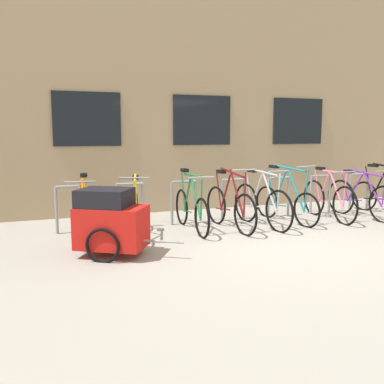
{
  "coord_description": "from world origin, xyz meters",
  "views": [
    {
      "loc": [
        -3.39,
        -5.34,
        1.67
      ],
      "look_at": [
        -0.82,
        1.6,
        0.63
      ],
      "focal_mm": 39.72,
      "sensor_mm": 36.0,
      "label": 1
    }
  ],
  "objects_px": {
    "bicycle_maroon": "(230,207)",
    "bicycle_orange": "(84,216)",
    "bicycle_green": "(191,209)",
    "bicycle_yellow": "(136,215)",
    "bicycle_silver": "(262,204)",
    "bicycle_purple": "(361,198)",
    "bike_trailer": "(111,221)",
    "bicycle_teal": "(286,202)",
    "bicycle_pink": "(329,199)"
  },
  "relations": [
    {
      "from": "bicycle_orange",
      "to": "bike_trailer",
      "type": "relative_size",
      "value": 1.17
    },
    {
      "from": "bicycle_green",
      "to": "bike_trailer",
      "type": "distance_m",
      "value": 1.87
    },
    {
      "from": "bicycle_yellow",
      "to": "bicycle_purple",
      "type": "xyz_separation_m",
      "value": [
        4.53,
        0.02,
        0.02
      ]
    },
    {
      "from": "bicycle_green",
      "to": "bicycle_yellow",
      "type": "relative_size",
      "value": 1.05
    },
    {
      "from": "bicycle_orange",
      "to": "bicycle_teal",
      "type": "bearing_deg",
      "value": 0.68
    },
    {
      "from": "bicycle_silver",
      "to": "bicycle_maroon",
      "type": "bearing_deg",
      "value": 179.23
    },
    {
      "from": "bicycle_green",
      "to": "bicycle_silver",
      "type": "distance_m",
      "value": 1.3
    },
    {
      "from": "bicycle_silver",
      "to": "bicycle_orange",
      "type": "relative_size",
      "value": 1.06
    },
    {
      "from": "bicycle_maroon",
      "to": "bicycle_purple",
      "type": "height_order",
      "value": "bicycle_maroon"
    },
    {
      "from": "bicycle_yellow",
      "to": "bicycle_pink",
      "type": "xyz_separation_m",
      "value": [
        3.83,
        0.12,
        0.02
      ]
    },
    {
      "from": "bicycle_orange",
      "to": "bicycle_purple",
      "type": "height_order",
      "value": "bicycle_orange"
    },
    {
      "from": "bicycle_purple",
      "to": "bicycle_orange",
      "type": "bearing_deg",
      "value": 178.43
    },
    {
      "from": "bicycle_maroon",
      "to": "bicycle_pink",
      "type": "bearing_deg",
      "value": 2.41
    },
    {
      "from": "bicycle_maroon",
      "to": "bicycle_orange",
      "type": "relative_size",
      "value": 1.06
    },
    {
      "from": "bicycle_orange",
      "to": "bicycle_purple",
      "type": "distance_m",
      "value": 5.32
    },
    {
      "from": "bicycle_orange",
      "to": "bicycle_yellow",
      "type": "bearing_deg",
      "value": -11.68
    },
    {
      "from": "bicycle_green",
      "to": "bicycle_silver",
      "type": "height_order",
      "value": "bicycle_silver"
    },
    {
      "from": "bicycle_silver",
      "to": "bicycle_pink",
      "type": "xyz_separation_m",
      "value": [
        1.53,
        0.1,
        -0.01
      ]
    },
    {
      "from": "bicycle_yellow",
      "to": "bike_trailer",
      "type": "height_order",
      "value": "bicycle_yellow"
    },
    {
      "from": "bicycle_green",
      "to": "bicycle_yellow",
      "type": "distance_m",
      "value": 1.02
    },
    {
      "from": "bicycle_yellow",
      "to": "bicycle_pink",
      "type": "bearing_deg",
      "value": 1.83
    },
    {
      "from": "bicycle_teal",
      "to": "bicycle_pink",
      "type": "distance_m",
      "value": 0.91
    },
    {
      "from": "bicycle_silver",
      "to": "bicycle_yellow",
      "type": "distance_m",
      "value": 2.3
    },
    {
      "from": "bicycle_yellow",
      "to": "bicycle_orange",
      "type": "height_order",
      "value": "bicycle_yellow"
    },
    {
      "from": "bicycle_silver",
      "to": "bicycle_teal",
      "type": "bearing_deg",
      "value": 16.49
    },
    {
      "from": "bicycle_green",
      "to": "bicycle_maroon",
      "type": "distance_m",
      "value": 0.68
    },
    {
      "from": "bicycle_silver",
      "to": "bicycle_pink",
      "type": "relative_size",
      "value": 1.0
    },
    {
      "from": "bicycle_pink",
      "to": "bicycle_maroon",
      "type": "relative_size",
      "value": 1.01
    },
    {
      "from": "bicycle_teal",
      "to": "bicycle_purple",
      "type": "bearing_deg",
      "value": -6.72
    },
    {
      "from": "bicycle_orange",
      "to": "bike_trailer",
      "type": "xyz_separation_m",
      "value": [
        0.25,
        -1.04,
        0.11
      ]
    },
    {
      "from": "bicycle_pink",
      "to": "bicycle_purple",
      "type": "relative_size",
      "value": 0.97
    },
    {
      "from": "bicycle_silver",
      "to": "bicycle_yellow",
      "type": "xyz_separation_m",
      "value": [
        -2.3,
        -0.02,
        -0.03
      ]
    },
    {
      "from": "bicycle_teal",
      "to": "bicycle_purple",
      "type": "height_order",
      "value": "bicycle_teal"
    },
    {
      "from": "bicycle_green",
      "to": "bicycle_teal",
      "type": "height_order",
      "value": "bicycle_teal"
    },
    {
      "from": "bicycle_yellow",
      "to": "bicycle_silver",
      "type": "bearing_deg",
      "value": 0.58
    },
    {
      "from": "bicycle_silver",
      "to": "bicycle_purple",
      "type": "distance_m",
      "value": 2.23
    },
    {
      "from": "bicycle_yellow",
      "to": "bike_trailer",
      "type": "bearing_deg",
      "value": -121.92
    },
    {
      "from": "bicycle_yellow",
      "to": "bicycle_purple",
      "type": "relative_size",
      "value": 0.93
    },
    {
      "from": "bicycle_silver",
      "to": "bicycle_pink",
      "type": "distance_m",
      "value": 1.53
    },
    {
      "from": "bicycle_teal",
      "to": "bike_trailer",
      "type": "relative_size",
      "value": 1.21
    },
    {
      "from": "bicycle_green",
      "to": "bicycle_orange",
      "type": "xyz_separation_m",
      "value": [
        -1.8,
        -0.01,
        -0.0
      ]
    },
    {
      "from": "bicycle_yellow",
      "to": "bike_trailer",
      "type": "distance_m",
      "value": 1.04
    },
    {
      "from": "bicycle_silver",
      "to": "bicycle_orange",
      "type": "bearing_deg",
      "value": 177.4
    },
    {
      "from": "bicycle_silver",
      "to": "bicycle_yellow",
      "type": "relative_size",
      "value": 1.03
    },
    {
      "from": "bicycle_pink",
      "to": "bicycle_purple",
      "type": "xyz_separation_m",
      "value": [
        0.7,
        -0.1,
        -0.01
      ]
    },
    {
      "from": "bicycle_maroon",
      "to": "bicycle_silver",
      "type": "bearing_deg",
      "value": -0.77
    },
    {
      "from": "bicycle_silver",
      "to": "bicycle_teal",
      "type": "relative_size",
      "value": 1.02
    },
    {
      "from": "bicycle_green",
      "to": "bike_trailer",
      "type": "relative_size",
      "value": 1.25
    },
    {
      "from": "bicycle_silver",
      "to": "bicycle_pink",
      "type": "bearing_deg",
      "value": 3.7
    },
    {
      "from": "bicycle_orange",
      "to": "bicycle_green",
      "type": "bearing_deg",
      "value": 0.23
    }
  ]
}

